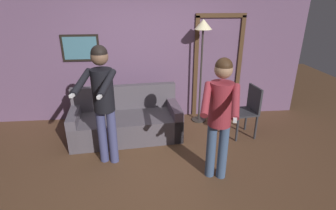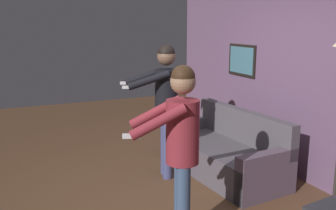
{
  "view_description": "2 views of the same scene",
  "coord_description": "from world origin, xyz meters",
  "px_view_note": "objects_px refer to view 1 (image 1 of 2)",
  "views": [
    {
      "loc": [
        -0.05,
        -3.23,
        2.37
      ],
      "look_at": [
        0.25,
        -0.09,
        1.06
      ],
      "focal_mm": 28.0,
      "sensor_mm": 36.0,
      "label": 1
    },
    {
      "loc": [
        3.79,
        -1.66,
        2.06
      ],
      "look_at": [
        0.23,
        -0.07,
        1.2
      ],
      "focal_mm": 40.0,
      "sensor_mm": 36.0,
      "label": 2
    }
  ],
  "objects_px": {
    "person_standing_left": "(103,95)",
    "dining_chair_distant": "(248,108)",
    "couch": "(126,122)",
    "person_standing_right": "(220,110)",
    "torchiere_lamp": "(203,38)"
  },
  "relations": [
    {
      "from": "torchiere_lamp",
      "to": "person_standing_left",
      "type": "bearing_deg",
      "value": -142.14
    },
    {
      "from": "person_standing_right",
      "to": "torchiere_lamp",
      "type": "bearing_deg",
      "value": 85.49
    },
    {
      "from": "couch",
      "to": "person_standing_right",
      "type": "distance_m",
      "value": 1.99
    },
    {
      "from": "person_standing_left",
      "to": "dining_chair_distant",
      "type": "distance_m",
      "value": 2.55
    },
    {
      "from": "torchiere_lamp",
      "to": "dining_chair_distant",
      "type": "relative_size",
      "value": 2.15
    },
    {
      "from": "person_standing_left",
      "to": "person_standing_right",
      "type": "distance_m",
      "value": 1.62
    },
    {
      "from": "couch",
      "to": "person_standing_left",
      "type": "xyz_separation_m",
      "value": [
        -0.24,
        -0.8,
        0.82
      ]
    },
    {
      "from": "torchiere_lamp",
      "to": "dining_chair_distant",
      "type": "bearing_deg",
      "value": -42.93
    },
    {
      "from": "torchiere_lamp",
      "to": "person_standing_right",
      "type": "relative_size",
      "value": 1.17
    },
    {
      "from": "torchiere_lamp",
      "to": "dining_chair_distant",
      "type": "xyz_separation_m",
      "value": [
        0.73,
        -0.68,
        -1.13
      ]
    },
    {
      "from": "person_standing_left",
      "to": "person_standing_right",
      "type": "bearing_deg",
      "value": -18.55
    },
    {
      "from": "couch",
      "to": "person_standing_left",
      "type": "distance_m",
      "value": 1.17
    },
    {
      "from": "dining_chair_distant",
      "to": "torchiere_lamp",
      "type": "bearing_deg",
      "value": 137.07
    },
    {
      "from": "dining_chair_distant",
      "to": "person_standing_right",
      "type": "bearing_deg",
      "value": -127.39
    },
    {
      "from": "couch",
      "to": "person_standing_left",
      "type": "height_order",
      "value": "person_standing_left"
    }
  ]
}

